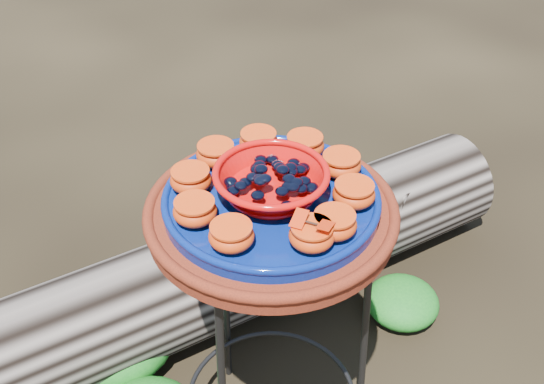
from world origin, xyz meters
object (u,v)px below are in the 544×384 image
red_bowl (271,184)px  plant_stand (271,343)px  cobalt_plate (271,202)px  driftwood_log (251,262)px  terracotta_saucer (271,215)px

red_bowl → plant_stand: bearing=0.0°
cobalt_plate → driftwood_log: (0.20, 0.43, -0.60)m
plant_stand → cobalt_plate: 0.40m
terracotta_saucer → plant_stand: bearing=0.0°
cobalt_plate → red_bowl: (0.00, 0.00, 0.04)m
terracotta_saucer → cobalt_plate: bearing=0.0°
plant_stand → red_bowl: red_bowl is taller
terracotta_saucer → driftwood_log: 0.73m
terracotta_saucer → red_bowl: (0.00, 0.00, 0.07)m
plant_stand → red_bowl: (0.00, 0.00, 0.44)m
cobalt_plate → red_bowl: size_ratio=2.00×
plant_stand → cobalt_plate: cobalt_plate is taller
red_bowl → cobalt_plate: bearing=0.0°
red_bowl → driftwood_log: bearing=65.2°
terracotta_saucer → red_bowl: 0.07m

